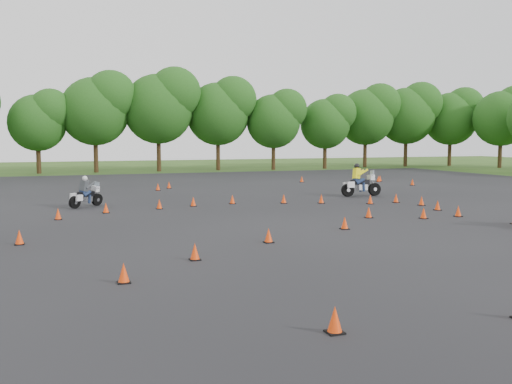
% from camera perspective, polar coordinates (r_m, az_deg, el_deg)
% --- Properties ---
extents(ground, '(140.00, 140.00, 0.00)m').
position_cam_1_polar(ground, '(19.70, 4.01, -4.51)').
color(ground, '#2D5119').
rests_on(ground, ground).
extents(asphalt_pad, '(62.00, 62.00, 0.00)m').
position_cam_1_polar(asphalt_pad, '(25.23, -1.56, -2.30)').
color(asphalt_pad, black).
rests_on(asphalt_pad, ground).
extents(treeline, '(87.33, 32.47, 11.04)m').
position_cam_1_polar(treeline, '(53.76, -9.16, 6.82)').
color(treeline, '#204F16').
rests_on(treeline, ground).
extents(traffic_cones, '(36.20, 33.17, 0.45)m').
position_cam_1_polar(traffic_cones, '(25.61, -0.12, -1.68)').
color(traffic_cones, '#FC400A').
rests_on(traffic_cones, asphalt_pad).
extents(rider_grey, '(1.96, 1.75, 1.56)m').
position_cam_1_polar(rider_grey, '(29.21, -16.70, 0.06)').
color(rider_grey, '#393D40').
rests_on(rider_grey, ground).
extents(rider_yellow, '(2.51, 0.86, 1.92)m').
position_cam_1_polar(rider_yellow, '(33.75, 10.53, 1.19)').
color(rider_yellow, '#FFF616').
rests_on(rider_yellow, ground).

